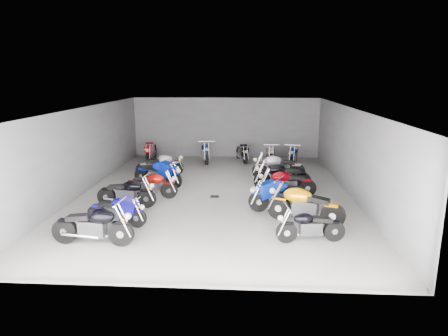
{
  "coord_description": "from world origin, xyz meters",
  "views": [
    {
      "loc": [
        1.18,
        -14.53,
        4.36
      ],
      "look_at": [
        0.32,
        -0.1,
        1.0
      ],
      "focal_mm": 32.0,
      "sensor_mm": 36.0,
      "label": 1
    }
  ],
  "objects": [
    {
      "name": "motorcycle_left_f",
      "position": [
        -2.65,
        2.46,
        0.51
      ],
      "size": [
        2.03,
        0.92,
        0.94
      ],
      "rotation": [
        0.0,
        0.0,
        -1.19
      ],
      "color": "black",
      "rests_on": "ground"
    },
    {
      "name": "motorcycle_right_f",
      "position": [
        2.5,
        2.2,
        0.55
      ],
      "size": [
        2.27,
        0.44,
        1.0
      ],
      "rotation": [
        0.0,
        0.0,
        1.57
      ],
      "color": "black",
      "rests_on": "ground"
    },
    {
      "name": "motorcycle_right_b",
      "position": [
        2.91,
        -3.0,
        0.57
      ],
      "size": [
        2.26,
        1.03,
        1.04
      ],
      "rotation": [
        0.0,
        0.0,
        1.19
      ],
      "color": "black",
      "rests_on": "ground"
    },
    {
      "name": "motorcycle_left_a",
      "position": [
        -2.82,
        -4.93,
        0.53
      ],
      "size": [
        2.23,
        0.47,
        0.98
      ],
      "rotation": [
        0.0,
        0.0,
        -1.63
      ],
      "color": "black",
      "rests_on": "ground"
    },
    {
      "name": "motorcycle_left_e",
      "position": [
        -2.37,
        0.75,
        0.54
      ],
      "size": [
        2.12,
        1.03,
        0.99
      ],
      "rotation": [
        0.0,
        0.0,
        -1.98
      ],
      "color": "black",
      "rests_on": "ground"
    },
    {
      "name": "wall_back",
      "position": [
        0.0,
        7.0,
        1.6
      ],
      "size": [
        10.0,
        0.1,
        3.2
      ],
      "primitive_type": "cube",
      "color": "slate",
      "rests_on": "ground"
    },
    {
      "name": "motorcycle_back_a",
      "position": [
        -3.87,
        5.76,
        0.51
      ],
      "size": [
        0.43,
        2.12,
        0.93
      ],
      "rotation": [
        0.0,
        0.0,
        3.18
      ],
      "color": "black",
      "rests_on": "ground"
    },
    {
      "name": "motorcycle_back_c",
      "position": [
        -0.98,
        5.56,
        0.53
      ],
      "size": [
        0.6,
        2.18,
        0.97
      ],
      "rotation": [
        0.0,
        0.0,
        3.33
      ],
      "color": "black",
      "rests_on": "ground"
    },
    {
      "name": "motorcycle_left_c",
      "position": [
        -2.87,
        -1.8,
        0.5
      ],
      "size": [
        2.07,
        0.46,
        0.91
      ],
      "rotation": [
        0.0,
        0.0,
        -1.67
      ],
      "color": "black",
      "rests_on": "ground"
    },
    {
      "name": "motorcycle_back_f",
      "position": [
        3.52,
        5.3,
        0.48
      ],
      "size": [
        0.62,
        1.96,
        0.88
      ],
      "rotation": [
        0.0,
        0.0,
        2.9
      ],
      "color": "black",
      "rests_on": "ground"
    },
    {
      "name": "wall_left",
      "position": [
        -5.0,
        0.0,
        1.6
      ],
      "size": [
        0.1,
        14.0,
        3.2
      ],
      "primitive_type": "cube",
      "color": "slate",
      "rests_on": "ground"
    },
    {
      "name": "motorcycle_right_a",
      "position": [
        2.87,
        -4.41,
        0.45
      ],
      "size": [
        1.87,
        0.45,
        0.83
      ],
      "rotation": [
        0.0,
        0.0,
        1.71
      ],
      "color": "black",
      "rests_on": "ground"
    },
    {
      "name": "wall_right",
      "position": [
        5.0,
        0.0,
        1.6
      ],
      "size": [
        0.1,
        14.0,
        3.2
      ],
      "primitive_type": "cube",
      "color": "slate",
      "rests_on": "ground"
    },
    {
      "name": "motorcycle_left_d",
      "position": [
        -2.31,
        -0.74,
        0.49
      ],
      "size": [
        2.03,
        0.43,
        0.89
      ],
      "rotation": [
        0.0,
        0.0,
        -1.63
      ],
      "color": "black",
      "rests_on": "ground"
    },
    {
      "name": "motorcycle_right_d",
      "position": [
        2.61,
        -0.39,
        0.52
      ],
      "size": [
        2.17,
        0.52,
        0.96
      ],
      "rotation": [
        0.0,
        0.0,
        1.71
      ],
      "color": "black",
      "rests_on": "ground"
    },
    {
      "name": "ground",
      "position": [
        0.0,
        0.0,
        0.0
      ],
      "size": [
        14.0,
        14.0,
        0.0
      ],
      "primitive_type": "plane",
      "color": "#9C9A94",
      "rests_on": "ground"
    },
    {
      "name": "motorcycle_back_d",
      "position": [
        0.91,
        5.8,
        0.47
      ],
      "size": [
        0.66,
        1.92,
        0.86
      ],
      "rotation": [
        0.0,
        0.0,
        3.42
      ],
      "color": "black",
      "rests_on": "ground"
    },
    {
      "name": "motorcycle_left_b",
      "position": [
        -2.65,
        -3.53,
        0.46
      ],
      "size": [
        1.89,
        0.53,
        0.84
      ],
      "rotation": [
        0.0,
        0.0,
        -1.76
      ],
      "color": "black",
      "rests_on": "ground"
    },
    {
      "name": "motorcycle_back_e",
      "position": [
        2.32,
        5.35,
        0.48
      ],
      "size": [
        0.4,
        1.99,
        0.87
      ],
      "rotation": [
        0.0,
        0.0,
        3.17
      ],
      "color": "black",
      "rests_on": "ground"
    },
    {
      "name": "ceiling",
      "position": [
        0.0,
        0.0,
        3.22
      ],
      "size": [
        10.0,
        14.0,
        0.04
      ],
      "primitive_type": "cube",
      "color": "black",
      "rests_on": "wall_back"
    },
    {
      "name": "motorcycle_right_c",
      "position": [
        2.29,
        -1.91,
        0.53
      ],
      "size": [
        2.2,
        0.59,
        0.97
      ],
      "rotation": [
        0.0,
        0.0,
        1.75
      ],
      "color": "black",
      "rests_on": "ground"
    },
    {
      "name": "motorcycle_right_e",
      "position": [
        2.53,
        0.63,
        0.54
      ],
      "size": [
        2.25,
        0.44,
        0.99
      ],
      "rotation": [
        0.0,
        0.0,
        1.59
      ],
      "color": "black",
      "rests_on": "ground"
    },
    {
      "name": "drain_grate",
      "position": [
        0.0,
        -0.5,
        0.01
      ],
      "size": [
        0.32,
        0.32,
        0.01
      ],
      "primitive_type": "cube",
      "color": "black",
      "rests_on": "ground"
    }
  ]
}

